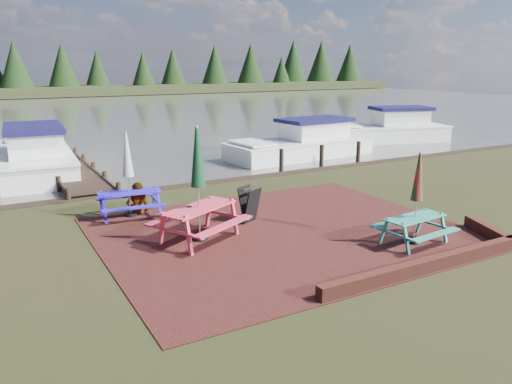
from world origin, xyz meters
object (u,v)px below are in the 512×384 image
at_px(jetty, 71,170).
at_px(picnic_table_teal, 415,213).
at_px(chalkboard, 249,204).
at_px(boat_far, 389,130).
at_px(picnic_table_red, 199,202).
at_px(boat_near, 303,145).
at_px(picnic_table_blue, 129,188).
at_px(person, 136,183).
at_px(boat_jetty, 36,158).

bearing_deg(jetty, picnic_table_teal, -65.00).
xyz_separation_m(chalkboard, boat_far, (14.65, 9.98, -0.04)).
xyz_separation_m(picnic_table_red, boat_near, (9.20, 8.97, -0.57)).
bearing_deg(picnic_table_blue, person, 50.77).
bearing_deg(boat_far, jetty, 109.21).
xyz_separation_m(picnic_table_blue, person, (0.30, 0.30, 0.05)).
relative_size(picnic_table_blue, jetty, 0.26).
xyz_separation_m(boat_jetty, boat_near, (11.73, -2.18, -0.07)).
distance_m(picnic_table_red, boat_near, 12.86).
xyz_separation_m(picnic_table_blue, chalkboard, (2.72, -2.07, -0.34)).
xyz_separation_m(boat_near, person, (-9.85, -5.91, 0.49)).
bearing_deg(jetty, boat_near, -4.17).
relative_size(chalkboard, boat_near, 0.12).
xyz_separation_m(picnic_table_red, person, (-0.65, 3.07, -0.09)).
distance_m(chalkboard, jetty, 9.60).
relative_size(picnic_table_teal, boat_jetty, 0.28).
height_order(boat_far, person, boat_far).
relative_size(jetty, person, 5.09).
relative_size(jetty, boat_jetty, 1.14).
relative_size(boat_jetty, boat_far, 1.08).
relative_size(picnic_table_red, boat_far, 0.38).
bearing_deg(boat_jetty, picnic_table_teal, -59.81).
xyz_separation_m(boat_far, person, (-17.08, -7.62, 0.44)).
height_order(picnic_table_teal, boat_far, picnic_table_teal).
bearing_deg(boat_jetty, picnic_table_red, -73.57).
xyz_separation_m(picnic_table_blue, boat_jetty, (-1.59, 8.38, -0.36)).
distance_m(boat_jetty, boat_far, 18.97).
bearing_deg(jetty, picnic_table_blue, -86.19).
bearing_deg(picnic_table_red, picnic_table_teal, -58.64).
xyz_separation_m(picnic_table_red, picnic_table_blue, (-0.95, 2.77, -0.14)).
height_order(picnic_table_teal, picnic_table_red, picnic_table_red).
bearing_deg(picnic_table_red, boat_far, 6.25).
bearing_deg(person, boat_far, -145.30).
bearing_deg(boat_jetty, chalkboard, -63.96).
height_order(chalkboard, boat_far, boat_far).
height_order(boat_jetty, person, boat_jetty).
bearing_deg(picnic_table_blue, jetty, 99.50).
distance_m(picnic_table_teal, boat_far, 18.02).
distance_m(jetty, person, 6.77).
bearing_deg(picnic_table_teal, jetty, 109.51).
distance_m(boat_jetty, person, 8.31).
relative_size(picnic_table_teal, picnic_table_blue, 0.93).
distance_m(picnic_table_red, chalkboard, 1.97).
relative_size(boat_far, person, 4.16).
distance_m(picnic_table_teal, jetty, 13.79).
distance_m(picnic_table_blue, boat_jetty, 8.54).
height_order(picnic_table_teal, person, picnic_table_teal).
relative_size(picnic_table_teal, boat_near, 0.29).
bearing_deg(chalkboard, picnic_table_blue, 115.00).
height_order(picnic_table_red, boat_jetty, picnic_table_red).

